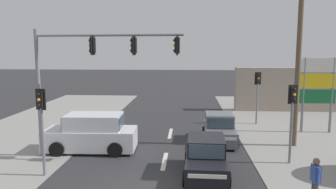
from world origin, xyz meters
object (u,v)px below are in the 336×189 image
pedestal_signal_far_median (258,89)px  pedestrian_at_kerb (315,179)px  traffic_signal_mast (86,66)px  utility_pole_midground_right (299,45)px  hatchback_crossing_left (219,129)px  pedestal_signal_right_kerb (292,111)px  hatchback_oncoming_near (206,158)px  suv_kerbside_parked (92,134)px  shopping_plaza_sign (318,84)px  pedestal_signal_left_kerb (42,117)px

pedestal_signal_far_median → pedestrian_at_kerb: (-0.58, -11.95, -1.49)m
traffic_signal_mast → utility_pole_midground_right: bearing=14.7°
pedestal_signal_far_median → hatchback_crossing_left: size_ratio=0.97×
traffic_signal_mast → pedestrian_at_kerb: 10.26m
pedestal_signal_right_kerb → hatchback_oncoming_near: bearing=-158.0°
utility_pole_midground_right → suv_kerbside_parked: 11.43m
pedestal_signal_right_kerb → pedestrian_at_kerb: pedestal_signal_right_kerb is taller
pedestal_signal_right_kerb → pedestal_signal_far_median: same height
suv_kerbside_parked → hatchback_crossing_left: bearing=17.7°
shopping_plaza_sign → pedestrian_at_kerb: 10.71m
pedestal_signal_right_kerb → pedestal_signal_left_kerb: (-10.34, -2.08, 0.00)m
utility_pole_midground_right → hatchback_crossing_left: (-3.88, 0.59, -4.60)m
shopping_plaza_sign → suv_kerbside_parked: size_ratio=1.00×
suv_kerbside_parked → pedestrian_at_kerb: size_ratio=2.82×
pedestrian_at_kerb → pedestal_signal_left_kerb: bearing=168.7°
pedestal_signal_right_kerb → pedestrian_at_kerb: size_ratio=2.18×
traffic_signal_mast → shopping_plaza_sign: 13.75m
hatchback_oncoming_near → pedestrian_at_kerb: 4.22m
suv_kerbside_parked → shopping_plaza_sign: bearing=19.5°
hatchback_oncoming_near → pedestal_signal_far_median: bearing=67.2°
pedestal_signal_far_median → pedestrian_at_kerb: size_ratio=2.18×
traffic_signal_mast → hatchback_crossing_left: traffic_signal_mast is taller
shopping_plaza_sign → pedestrian_at_kerb: size_ratio=2.82×
pedestal_signal_right_kerb → hatchback_crossing_left: size_ratio=0.97×
utility_pole_midground_right → pedestrian_at_kerb: bearing=-102.4°
hatchback_crossing_left → hatchback_oncoming_near: bearing=-101.5°
pedestal_signal_left_kerb → pedestrian_at_kerb: 10.21m
pedestal_signal_left_kerb → pedestrian_at_kerb: bearing=-11.3°
traffic_signal_mast → hatchback_crossing_left: (6.35, 3.27, -3.65)m
utility_pole_midground_right → traffic_signal_mast: bearing=-165.3°
pedestal_signal_right_kerb → shopping_plaza_sign: (3.29, 5.76, 0.57)m
pedestal_signal_far_median → hatchback_oncoming_near: bearing=-112.8°
pedestal_signal_far_median → hatchback_oncoming_near: 10.36m
shopping_plaza_sign → suv_kerbside_parked: (-12.67, -4.48, -2.10)m
pedestal_signal_right_kerb → suv_kerbside_parked: (-9.38, 1.28, -1.53)m
pedestal_signal_left_kerb → pedestal_signal_far_median: same height
pedestal_signal_far_median → shopping_plaza_sign: shopping_plaza_sign is taller
pedestal_signal_left_kerb → pedestal_signal_right_kerb: bearing=11.4°
pedestal_signal_left_kerb → hatchback_oncoming_near: size_ratio=0.97×
pedestal_signal_far_median → pedestrian_at_kerb: 12.05m
pedestal_signal_left_kerb → pedestal_signal_far_median: (10.48, 9.97, 0.00)m
pedestal_signal_right_kerb → suv_kerbside_parked: pedestal_signal_right_kerb is taller
pedestal_signal_far_median → traffic_signal_mast: bearing=-140.1°
pedestal_signal_left_kerb → suv_kerbside_parked: size_ratio=0.78×
hatchback_crossing_left → utility_pole_midground_right: bearing=-8.6°
pedestal_signal_right_kerb → pedestrian_at_kerb: bearing=-96.2°
traffic_signal_mast → shopping_plaza_sign: (12.46, 5.65, -1.37)m
shopping_plaza_sign → hatchback_oncoming_near: 10.44m
traffic_signal_mast → pedestal_signal_far_median: (9.31, 7.78, -1.94)m
traffic_signal_mast → hatchback_crossing_left: bearing=27.2°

